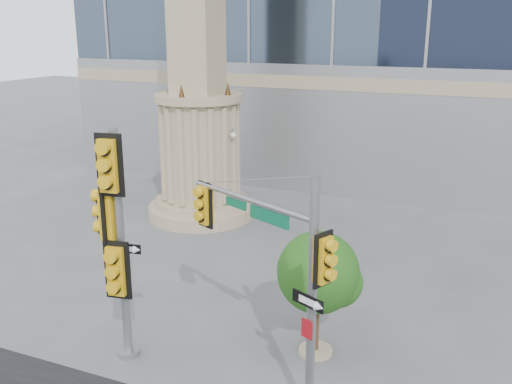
% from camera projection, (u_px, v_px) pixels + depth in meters
% --- Properties ---
extents(ground, '(120.00, 120.00, 0.00)m').
position_uv_depth(ground, '(243.00, 357.00, 13.79)').
color(ground, '#545456').
rests_on(ground, ground).
extents(monument, '(4.40, 4.40, 16.60)m').
position_uv_depth(monument, '(198.00, 83.00, 22.43)').
color(monument, tan).
rests_on(monument, ground).
extents(main_signal_pole, '(3.70, 1.96, 5.11)m').
position_uv_depth(main_signal_pole, '(279.00, 261.00, 11.42)').
color(main_signal_pole, slate).
rests_on(main_signal_pole, ground).
extents(secondary_signal_pole, '(1.01, 0.74, 5.59)m').
position_uv_depth(secondary_signal_pole, '(115.00, 229.00, 12.86)').
color(secondary_signal_pole, slate).
rests_on(secondary_signal_pole, ground).
extents(street_tree, '(2.00, 1.95, 3.11)m').
position_uv_depth(street_tree, '(320.00, 276.00, 13.41)').
color(street_tree, tan).
rests_on(street_tree, ground).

